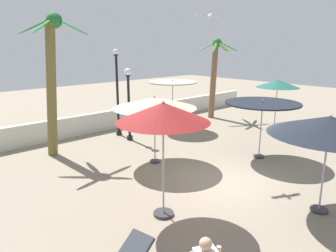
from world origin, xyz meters
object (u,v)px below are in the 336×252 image
Objects in this scene: palm_tree_1 at (52,71)px; lamp_post_0 at (117,91)px; patio_umbrella_5 at (263,105)px; patio_umbrella_1 at (154,103)px; lamp_post_1 at (129,98)px; patio_umbrella_2 at (278,84)px; patio_umbrella_3 at (330,126)px; patio_umbrella_0 at (163,113)px; palm_tree_2 at (214,69)px; seagull_0 at (210,16)px; patio_umbrella_4 at (173,85)px.

lamp_post_0 is at bearing 9.75° from palm_tree_1.
patio_umbrella_1 is at bearing 144.47° from patio_umbrella_5.
patio_umbrella_1 is 3.35m from lamp_post_1.
lamp_post_1 is (-6.89, 3.78, -0.43)m from patio_umbrella_2.
patio_umbrella_3 is at bearing -72.21° from palm_tree_1.
patio_umbrella_5 is at bearing -46.88° from palm_tree_1.
palm_tree_1 is (0.20, 6.80, 0.64)m from patio_umbrella_0.
patio_umbrella_5 is at bearing -67.26° from lamp_post_1.
palm_tree_2 is 1.14× the size of lamp_post_0.
palm_tree_2 reaches higher than patio_umbrella_5.
palm_tree_1 reaches higher than lamp_post_0.
lamp_post_1 is (-0.11, -1.07, -0.24)m from lamp_post_0.
patio_umbrella_3 is 0.64× the size of palm_tree_2.
palm_tree_1 is 6.50m from seagull_0.
lamp_post_1 is (0.28, 9.10, -0.40)m from patio_umbrella_3.
patio_umbrella_1 is 1.16× the size of patio_umbrella_2.
patio_umbrella_1 is at bearing 97.91° from patio_umbrella_3.
lamp_post_0 is at bearing 162.01° from patio_umbrella_4.
seagull_0 is at bearing -142.85° from palm_tree_2.
palm_tree_2 is (10.26, 0.00, -0.40)m from palm_tree_1.
patio_umbrella_5 is at bearing -25.80° from seagull_0.
patio_umbrella_4 is 2.88× the size of seagull_0.
palm_tree_1 is (-2.25, 3.62, 1.09)m from patio_umbrella_1.
palm_tree_1 is at bearing 171.87° from lamp_post_1.
lamp_post_0 is 6.48m from seagull_0.
patio_umbrella_0 is 0.73× the size of lamp_post_0.
palm_tree_1 is (-5.71, 6.09, 1.28)m from patio_umbrella_5.
patio_umbrella_2 reaches higher than patio_umbrella_4.
patio_umbrella_3 is 10.11m from palm_tree_1.
patio_umbrella_2 is at bearing -28.72° from lamp_post_1.
patio_umbrella_1 is at bearing -155.64° from palm_tree_2.
patio_umbrella_3 is 0.91× the size of lamp_post_1.
seagull_0 is (0.22, -4.58, 3.40)m from lamp_post_1.
lamp_post_0 is (0.39, 10.18, -0.16)m from patio_umbrella_3.
palm_tree_2 is 1.42× the size of lamp_post_1.
patio_umbrella_2 is 8.93m from patio_umbrella_3.
patio_umbrella_1 is 0.56× the size of palm_tree_1.
patio_umbrella_5 is 0.85× the size of lamp_post_1.
palm_tree_2 is at bearing 4.00° from lamp_post_1.
seagull_0 reaches higher than patio_umbrella_3.
lamp_post_1 reaches higher than patio_umbrella_4.
patio_umbrella_3 is at bearing -92.20° from lamp_post_0.
patio_umbrella_0 reaches higher than patio_umbrella_5.
patio_umbrella_4 is at bearing 70.47° from patio_umbrella_3.
patio_umbrella_3 is at bearing -91.76° from lamp_post_1.
seagull_0 is at bearing 83.74° from patio_umbrella_3.
palm_tree_1 is 3.71m from lamp_post_0.
lamp_post_0 is at bearing 175.02° from palm_tree_2.
seagull_0 is at bearing 154.20° from patio_umbrella_5.
patio_umbrella_5 is (-0.64, -5.75, -0.22)m from patio_umbrella_4.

